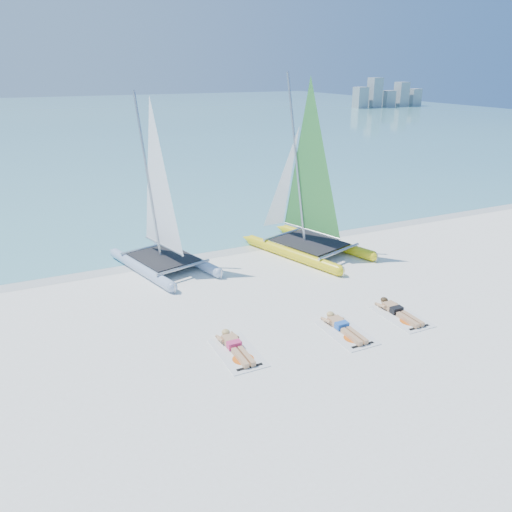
{
  "coord_description": "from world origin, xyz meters",
  "views": [
    {
      "loc": [
        -7.21,
        -12.18,
        6.99
      ],
      "look_at": [
        -0.87,
        1.2,
        1.31
      ],
      "focal_mm": 35.0,
      "sensor_mm": 36.0,
      "label": 1
    }
  ],
  "objects_px": {
    "sunbather_b": "(343,326)",
    "towel_b": "(346,333)",
    "sunbather_a": "(235,345)",
    "sunbather_c": "(397,310)",
    "catamaran_blue": "(160,217)",
    "towel_a": "(238,353)",
    "catamaran_yellow": "(301,196)",
    "towel_c": "(401,316)"
  },
  "relations": [
    {
      "from": "sunbather_a",
      "to": "sunbather_b",
      "type": "xyz_separation_m",
      "value": [
        3.16,
        -0.34,
        0.0
      ]
    },
    {
      "from": "catamaran_blue",
      "to": "sunbather_c",
      "type": "bearing_deg",
      "value": -66.71
    },
    {
      "from": "sunbather_a",
      "to": "sunbather_c",
      "type": "distance_m",
      "value": 5.2
    },
    {
      "from": "catamaran_blue",
      "to": "towel_b",
      "type": "height_order",
      "value": "catamaran_blue"
    },
    {
      "from": "sunbather_c",
      "to": "towel_c",
      "type": "bearing_deg",
      "value": -90.0
    },
    {
      "from": "towel_a",
      "to": "towel_c",
      "type": "relative_size",
      "value": 1.0
    },
    {
      "from": "towel_a",
      "to": "towel_b",
      "type": "bearing_deg",
      "value": -6.18
    },
    {
      "from": "catamaran_blue",
      "to": "sunbather_c",
      "type": "distance_m",
      "value": 8.78
    },
    {
      "from": "catamaran_yellow",
      "to": "towel_b",
      "type": "xyz_separation_m",
      "value": [
        -2.22,
        -6.47,
        -2.2
      ]
    },
    {
      "from": "catamaran_yellow",
      "to": "sunbather_b",
      "type": "xyz_separation_m",
      "value": [
        -2.22,
        -6.28,
        -2.09
      ]
    },
    {
      "from": "towel_a",
      "to": "sunbather_b",
      "type": "relative_size",
      "value": 1.07
    },
    {
      "from": "catamaran_yellow",
      "to": "sunbather_a",
      "type": "xyz_separation_m",
      "value": [
        -5.38,
        -5.94,
        -2.09
      ]
    },
    {
      "from": "sunbather_b",
      "to": "towel_b",
      "type": "bearing_deg",
      "value": -90.0
    },
    {
      "from": "sunbather_a",
      "to": "towel_b",
      "type": "relative_size",
      "value": 0.93
    },
    {
      "from": "catamaran_blue",
      "to": "catamaran_yellow",
      "type": "relative_size",
      "value": 0.91
    },
    {
      "from": "towel_b",
      "to": "catamaran_yellow",
      "type": "bearing_deg",
      "value": 71.04
    },
    {
      "from": "towel_c",
      "to": "sunbather_c",
      "type": "bearing_deg",
      "value": 90.0
    },
    {
      "from": "sunbather_b",
      "to": "catamaran_yellow",
      "type": "bearing_deg",
      "value": 70.5
    },
    {
      "from": "towel_a",
      "to": "sunbather_c",
      "type": "bearing_deg",
      "value": -0.57
    },
    {
      "from": "sunbather_a",
      "to": "towel_c",
      "type": "distance_m",
      "value": 5.21
    },
    {
      "from": "catamaran_blue",
      "to": "catamaran_yellow",
      "type": "xyz_separation_m",
      "value": [
        5.51,
        -0.56,
        0.3
      ]
    },
    {
      "from": "towel_b",
      "to": "sunbather_c",
      "type": "distance_m",
      "value": 2.06
    },
    {
      "from": "catamaran_yellow",
      "to": "towel_b",
      "type": "height_order",
      "value": "catamaran_yellow"
    },
    {
      "from": "towel_a",
      "to": "sunbather_a",
      "type": "relative_size",
      "value": 1.07
    },
    {
      "from": "sunbather_c",
      "to": "catamaran_yellow",
      "type": "bearing_deg",
      "value": 88.28
    },
    {
      "from": "sunbather_a",
      "to": "sunbather_b",
      "type": "distance_m",
      "value": 3.18
    },
    {
      "from": "towel_a",
      "to": "towel_b",
      "type": "distance_m",
      "value": 3.18
    },
    {
      "from": "sunbather_a",
      "to": "sunbather_c",
      "type": "xyz_separation_m",
      "value": [
        5.19,
        -0.24,
        0.0
      ]
    },
    {
      "from": "catamaran_blue",
      "to": "towel_c",
      "type": "height_order",
      "value": "catamaran_blue"
    },
    {
      "from": "catamaran_blue",
      "to": "towel_a",
      "type": "distance_m",
      "value": 6.95
    },
    {
      "from": "sunbather_a",
      "to": "sunbather_b",
      "type": "height_order",
      "value": "same"
    },
    {
      "from": "towel_a",
      "to": "catamaran_blue",
      "type": "bearing_deg",
      "value": 91.14
    },
    {
      "from": "catamaran_yellow",
      "to": "towel_a",
      "type": "bearing_deg",
      "value": -149.35
    },
    {
      "from": "sunbather_b",
      "to": "sunbather_c",
      "type": "height_order",
      "value": "same"
    },
    {
      "from": "towel_b",
      "to": "towel_c",
      "type": "bearing_deg",
      "value": 2.74
    },
    {
      "from": "catamaran_yellow",
      "to": "sunbather_c",
      "type": "height_order",
      "value": "catamaran_yellow"
    },
    {
      "from": "catamaran_blue",
      "to": "sunbather_b",
      "type": "relative_size",
      "value": 3.71
    },
    {
      "from": "catamaran_yellow",
      "to": "sunbather_a",
      "type": "distance_m",
      "value": 8.28
    },
    {
      "from": "catamaran_blue",
      "to": "towel_a",
      "type": "relative_size",
      "value": 3.46
    },
    {
      "from": "towel_a",
      "to": "sunbather_c",
      "type": "xyz_separation_m",
      "value": [
        5.19,
        -0.05,
        0.11
      ]
    },
    {
      "from": "catamaran_yellow",
      "to": "sunbather_a",
      "type": "relative_size",
      "value": 4.06
    },
    {
      "from": "catamaran_blue",
      "to": "towel_a",
      "type": "xyz_separation_m",
      "value": [
        0.13,
        -6.69,
        -1.9
      ]
    }
  ]
}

